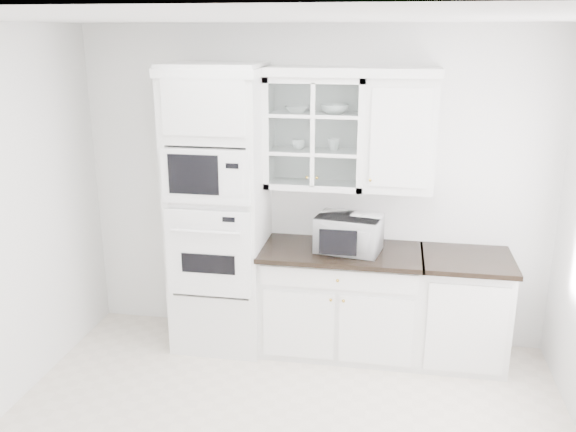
# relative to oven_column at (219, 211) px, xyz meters

# --- Properties ---
(room_shell) EXTENTS (4.00, 3.50, 2.70)m
(room_shell) POSITION_rel_oven_column_xyz_m (0.75, -0.99, 0.58)
(room_shell) COLOR white
(room_shell) RESTS_ON ground
(oven_column) EXTENTS (0.76, 0.68, 2.40)m
(oven_column) POSITION_rel_oven_column_xyz_m (0.00, 0.00, 0.00)
(oven_column) COLOR white
(oven_column) RESTS_ON ground
(base_cabinet_run) EXTENTS (1.32, 0.67, 0.92)m
(base_cabinet_run) POSITION_rel_oven_column_xyz_m (1.03, 0.03, -0.74)
(base_cabinet_run) COLOR white
(base_cabinet_run) RESTS_ON ground
(extra_base_cabinet) EXTENTS (0.72, 0.67, 0.92)m
(extra_base_cabinet) POSITION_rel_oven_column_xyz_m (2.03, 0.03, -0.74)
(extra_base_cabinet) COLOR white
(extra_base_cabinet) RESTS_ON ground
(upper_cabinet_glass) EXTENTS (0.80, 0.33, 0.90)m
(upper_cabinet_glass) POSITION_rel_oven_column_xyz_m (0.78, 0.17, 0.65)
(upper_cabinet_glass) COLOR white
(upper_cabinet_glass) RESTS_ON room_shell
(upper_cabinet_solid) EXTENTS (0.55, 0.33, 0.90)m
(upper_cabinet_solid) POSITION_rel_oven_column_xyz_m (1.46, 0.17, 0.65)
(upper_cabinet_solid) COLOR white
(upper_cabinet_solid) RESTS_ON room_shell
(crown_molding) EXTENTS (2.14, 0.38, 0.07)m
(crown_molding) POSITION_rel_oven_column_xyz_m (0.68, 0.14, 1.14)
(crown_molding) COLOR white
(crown_molding) RESTS_ON room_shell
(countertop_microwave) EXTENTS (0.57, 0.50, 0.29)m
(countertop_microwave) POSITION_rel_oven_column_xyz_m (1.09, 0.01, -0.13)
(countertop_microwave) COLOR white
(countertop_microwave) RESTS_ON base_cabinet_run
(bowl_a) EXTENTS (0.21, 0.21, 0.05)m
(bowl_a) POSITION_rel_oven_column_xyz_m (0.63, 0.18, 0.84)
(bowl_a) COLOR white
(bowl_a) RESTS_ON upper_cabinet_glass
(bowl_b) EXTENTS (0.28, 0.28, 0.07)m
(bowl_b) POSITION_rel_oven_column_xyz_m (0.93, 0.16, 0.85)
(bowl_b) COLOR white
(bowl_b) RESTS_ON upper_cabinet_glass
(cup_a) EXTENTS (0.13, 0.13, 0.09)m
(cup_a) POSITION_rel_oven_column_xyz_m (0.64, 0.16, 0.55)
(cup_a) COLOR white
(cup_a) RESTS_ON upper_cabinet_glass
(cup_b) EXTENTS (0.13, 0.13, 0.10)m
(cup_b) POSITION_rel_oven_column_xyz_m (0.93, 0.17, 0.56)
(cup_b) COLOR white
(cup_b) RESTS_ON upper_cabinet_glass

